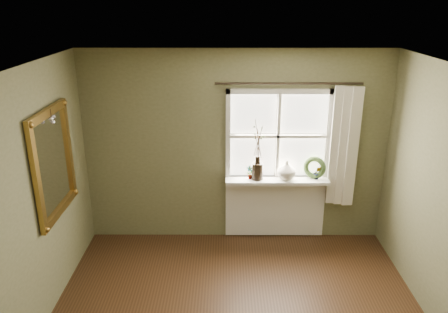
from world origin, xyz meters
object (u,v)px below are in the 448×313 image
Objects in this scene: dark_jug at (257,171)px; wreath at (314,170)px; cream_vase at (287,170)px; gilt_mirror at (54,163)px.

wreath reaches higher than dark_jug.
cream_vase is at bearing 0.00° from dark_jug.
cream_vase is at bearing -148.79° from wreath.
wreath is (0.37, 0.04, -0.01)m from cream_vase.
dark_jug is at bearing 23.93° from gilt_mirror.
cream_vase is 0.22× the size of gilt_mirror.
dark_jug is 0.39m from cream_vase.
gilt_mirror reaches higher than dark_jug.
gilt_mirror is (-3.01, -1.04, 0.49)m from wreath.
gilt_mirror is at bearing -135.87° from wreath.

